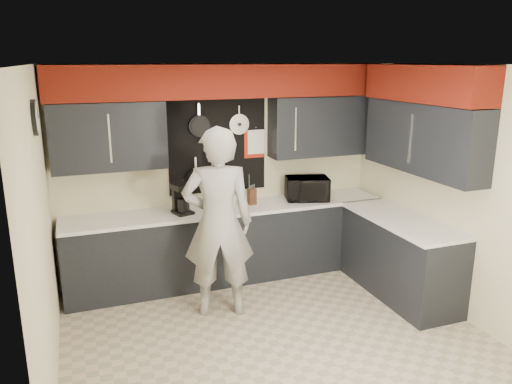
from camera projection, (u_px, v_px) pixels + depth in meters
name	position (u px, v px, depth m)	size (l,w,h in m)	color
ground	(274.00, 335.00, 4.95)	(4.00, 4.00, 0.00)	#C3AD98
back_wall_assembly	(225.00, 115.00, 5.88)	(4.00, 0.36, 2.60)	#F0EDB9
right_wall_assembly	(427.00, 127.00, 5.31)	(0.36, 3.50, 2.60)	#F0EDB9
left_wall_assembly	(42.00, 230.00, 3.95)	(0.05, 3.50, 2.60)	#F0EDB9
base_cabinets	(276.00, 247.00, 6.02)	(3.95, 2.20, 0.92)	black
microwave	(307.00, 189.00, 6.30)	(0.53, 0.36, 0.29)	black
knife_block	(252.00, 197.00, 6.11)	(0.09, 0.09, 0.20)	#3D2613
utensil_crock	(231.00, 200.00, 6.07)	(0.12, 0.12, 0.15)	white
coffee_maker	(182.00, 198.00, 5.74)	(0.25, 0.28, 0.35)	black
person	(218.00, 223.00, 5.15)	(0.74, 0.48, 2.02)	#A6A6A4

